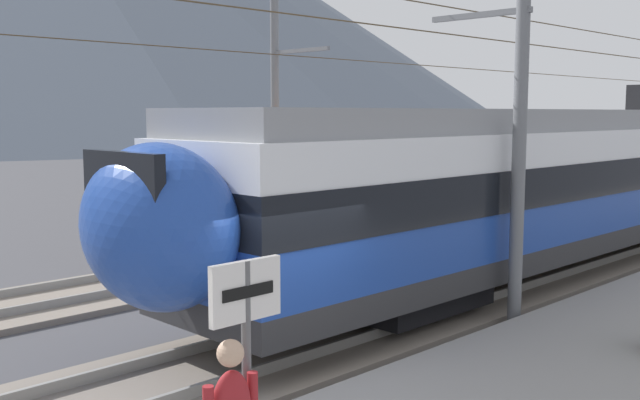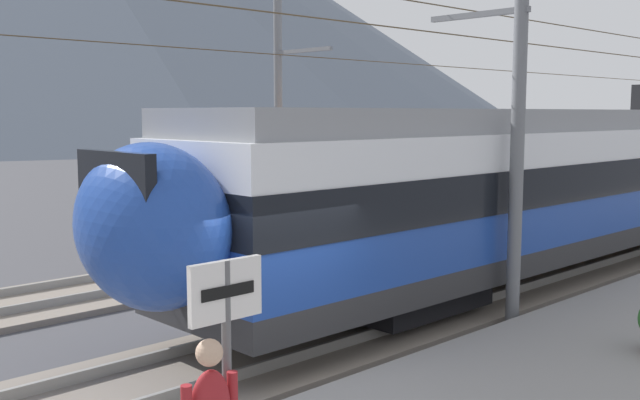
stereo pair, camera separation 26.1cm
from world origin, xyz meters
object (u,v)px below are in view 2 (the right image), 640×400
at_px(train_near_platform, 576,177).
at_px(catenary_mast_mid, 513,81).
at_px(platform_sign, 226,333).
at_px(train_far_track, 606,150).
at_px(catenary_mast_far_side, 282,106).

xyz_separation_m(train_near_platform, catenary_mast_mid, (-5.53, -1.61, 2.10)).
height_order(train_near_platform, platform_sign, train_near_platform).
xyz_separation_m(catenary_mast_mid, platform_sign, (-7.78, -2.21, -2.33)).
bearing_deg(train_far_track, train_near_platform, -157.52).
bearing_deg(train_near_platform, catenary_mast_far_side, 112.02).
xyz_separation_m(train_far_track, platform_sign, (-26.75, -9.38, -0.24)).
bearing_deg(train_near_platform, platform_sign, -164.01).
distance_m(catenary_mast_far_side, platform_sign, 15.37).
bearing_deg(platform_sign, catenary_mast_mid, 15.85).
bearing_deg(platform_sign, train_far_track, 19.32).
height_order(train_far_track, platform_sign, train_far_track).
relative_size(train_far_track, platform_sign, 15.42).
height_order(catenary_mast_mid, platform_sign, catenary_mast_mid).
relative_size(train_far_track, catenary_mast_far_side, 0.73).
relative_size(catenary_mast_mid, platform_sign, 21.03).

